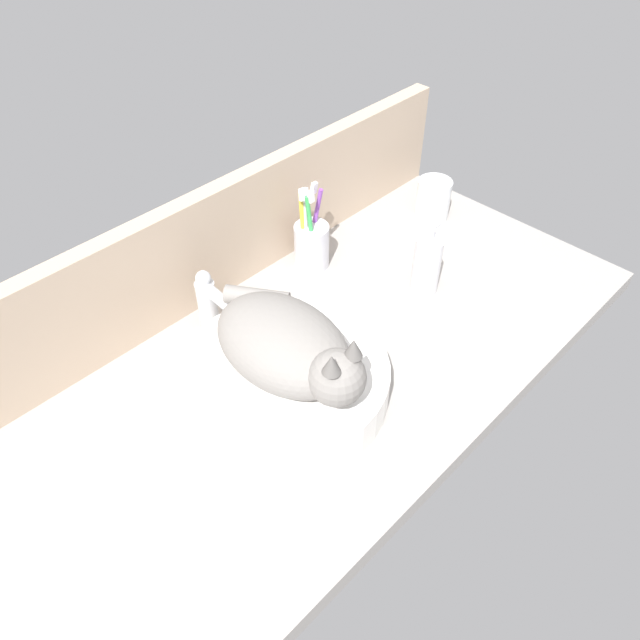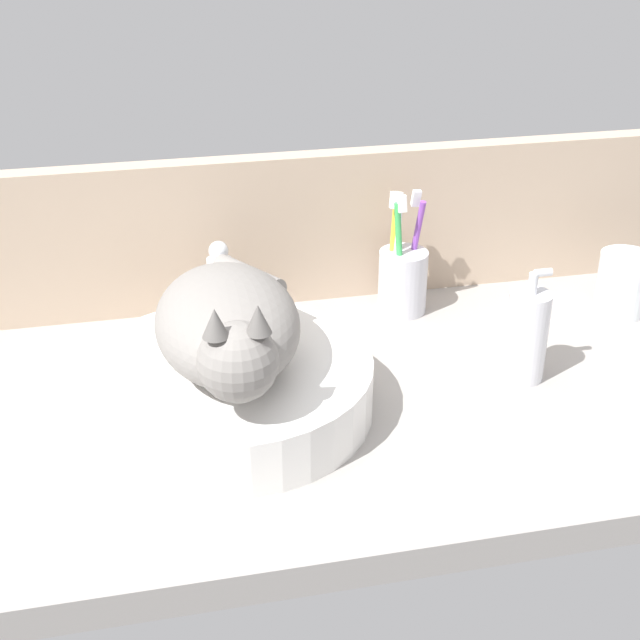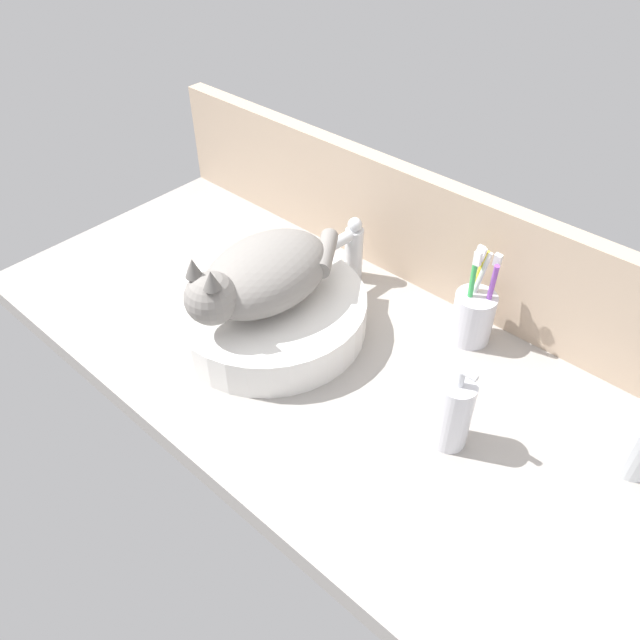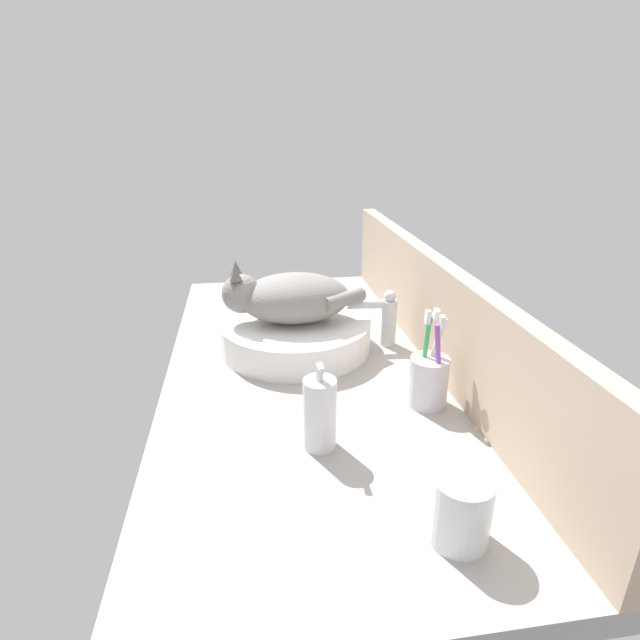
# 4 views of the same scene
# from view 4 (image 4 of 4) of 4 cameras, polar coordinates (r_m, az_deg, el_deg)

# --- Properties ---
(ground_plane) EXTENTS (1.26, 0.60, 0.04)m
(ground_plane) POSITION_cam_4_polar(r_m,az_deg,el_deg) (1.10, -1.44, -6.24)
(ground_plane) COLOR #9E9993
(backsplash_panel) EXTENTS (1.26, 0.04, 0.23)m
(backsplash_panel) POSITION_cam_4_polar(r_m,az_deg,el_deg) (1.11, 13.08, 1.03)
(backsplash_panel) COLOR tan
(backsplash_panel) RESTS_ON ground_plane
(sink_basin) EXTENTS (0.35, 0.35, 0.07)m
(sink_basin) POSITION_cam_4_polar(r_m,az_deg,el_deg) (1.17, -2.80, -1.60)
(sink_basin) COLOR white
(sink_basin) RESTS_ON ground_plane
(cat) EXTENTS (0.17, 0.32, 0.14)m
(cat) POSITION_cam_4_polar(r_m,az_deg,el_deg) (1.13, -3.58, 2.64)
(cat) COLOR gray
(cat) RESTS_ON sink_basin
(faucet) EXTENTS (0.04, 0.12, 0.14)m
(faucet) POSITION_cam_4_polar(r_m,az_deg,el_deg) (1.18, 7.36, 0.46)
(faucet) COLOR silver
(faucet) RESTS_ON ground_plane
(soap_dispenser) EXTENTS (0.05, 0.05, 0.16)m
(soap_dispenser) POSITION_cam_4_polar(r_m,az_deg,el_deg) (0.82, -0.03, -10.60)
(soap_dispenser) COLOR silver
(soap_dispenser) RESTS_ON ground_plane
(toothbrush_cup) EXTENTS (0.07, 0.07, 0.19)m
(toothbrush_cup) POSITION_cam_4_polar(r_m,az_deg,el_deg) (0.95, 12.32, -6.54)
(toothbrush_cup) COLOR silver
(toothbrush_cup) RESTS_ON ground_plane
(water_glass) EXTENTS (0.08, 0.08, 0.09)m
(water_glass) POSITION_cam_4_polar(r_m,az_deg,el_deg) (0.70, 15.71, -20.49)
(water_glass) COLOR white
(water_glass) RESTS_ON ground_plane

